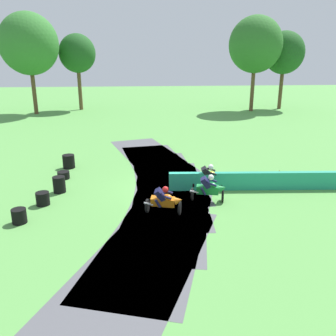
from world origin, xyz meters
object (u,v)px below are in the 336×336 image
Objects in this scene: motorcycle_trailing_yellow at (209,177)px; tire_stack_extra_a at (69,161)px; tire_stack_far at (64,175)px; motorcycle_chase_green at (209,188)px; tire_stack_mid_b at (59,185)px; tire_stack_mid_a at (43,199)px; motorcycle_lead_orange at (165,200)px; traffic_cone at (279,174)px; tire_stack_near at (19,216)px.

tire_stack_extra_a is (-7.63, 4.16, -0.25)m from motorcycle_trailing_yellow.
tire_stack_extra_a is at bearing 91.71° from tire_stack_far.
motorcycle_chase_green reaches higher than tire_stack_mid_b.
motorcycle_chase_green is 2.84× the size of tire_stack_mid_a.
motorcycle_lead_orange reaches higher than tire_stack_mid_b.
motorcycle_lead_orange is 2.12× the size of tire_stack_mid_b.
tire_stack_mid_b reaches higher than traffic_cone.
traffic_cone is (11.85, -2.69, -0.18)m from tire_stack_extra_a.
tire_stack_mid_b is at bearing -84.28° from tire_stack_far.
tire_stack_mid_b is at bearing -86.24° from tire_stack_extra_a.
traffic_cone is at bearing 13.03° from tire_stack_mid_a.
tire_stack_near reaches higher than traffic_cone.
motorcycle_chase_green is at bearing -37.87° from tire_stack_extra_a.
tire_stack_near is 0.75× the size of tire_stack_extra_a.
motorcycle_trailing_yellow is at bearing -16.40° from tire_stack_far.
motorcycle_lead_orange is 2.43m from motorcycle_chase_green.
tire_stack_extra_a is (-0.06, 1.94, 0.20)m from tire_stack_far.
tire_stack_far is (0.71, 5.29, -0.10)m from tire_stack_near.
tire_stack_far is (-0.20, 2.02, -0.20)m from tire_stack_mid_b.
motorcycle_lead_orange reaches higher than traffic_cone.
tire_stack_mid_a is at bearing -105.71° from tire_stack_mid_b.
motorcycle_trailing_yellow is at bearing 20.32° from tire_stack_near.
tire_stack_mid_a is 1.36× the size of traffic_cone.
tire_stack_near is at bearing -160.03° from traffic_cone.
motorcycle_lead_orange is at bearing -14.87° from tire_stack_mid_a.
motorcycle_lead_orange is 2.83× the size of tire_stack_near.
motorcycle_trailing_yellow is at bearing -1.64° from tire_stack_mid_b.
motorcycle_chase_green is at bearing -27.38° from tire_stack_far.
tire_stack_far is 11.81m from traffic_cone.
tire_stack_near is at bearing -176.76° from motorcycle_lead_orange.
tire_stack_mid_a is 0.93× the size of tire_stack_far.
motorcycle_trailing_yellow is 7.91m from tire_stack_mid_a.
tire_stack_near is at bearing -159.68° from motorcycle_trailing_yellow.
motorcycle_trailing_yellow reaches higher than traffic_cone.
motorcycle_chase_green is 2.13× the size of tire_stack_mid_b.
motorcycle_trailing_yellow is at bearing -28.64° from tire_stack_extra_a.
tire_stack_extra_a is (-0.26, 3.95, 0.00)m from tire_stack_mid_b.
tire_stack_mid_b is 1.00× the size of tire_stack_extra_a.
motorcycle_lead_orange is at bearing 3.24° from tire_stack_near.
traffic_cone is (11.79, -0.75, 0.02)m from tire_stack_far.
motorcycle_trailing_yellow is (2.40, 2.73, 0.01)m from motorcycle_lead_orange.
tire_stack_mid_a is 3.54m from tire_stack_far.
tire_stack_far is at bearing 86.38° from tire_stack_mid_a.
motorcycle_trailing_yellow is 7.90m from tire_stack_far.
tire_stack_mid_b is 3.96m from tire_stack_extra_a.
traffic_cone is at bearing 19.29° from motorcycle_trailing_yellow.
motorcycle_chase_green is 9.31m from tire_stack_extra_a.
traffic_cone is at bearing -3.64° from tire_stack_far.
tire_stack_far is 1.95m from tire_stack_extra_a.
tire_stack_extra_a is at bearing 142.13° from motorcycle_chase_green.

